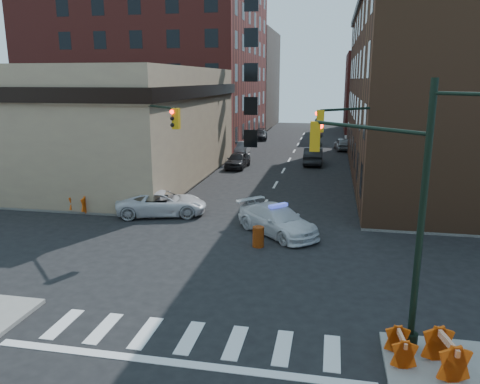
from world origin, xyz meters
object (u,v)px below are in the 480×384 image
at_px(barrel_bank, 170,205).
at_px(pedestrian_b, 117,194).
at_px(pedestrian_a, 119,194).
at_px(barricade_se_a, 446,354).
at_px(barricade_nw_a, 115,198).
at_px(parked_car_wnear, 238,160).
at_px(parked_car_enear, 313,156).
at_px(parked_car_wfar, 242,148).
at_px(barrel_road, 258,237).
at_px(police_car, 277,220).
at_px(pickup, 162,203).

bearing_deg(barrel_bank, pedestrian_b, 174.04).
xyz_separation_m(pedestrian_a, barrel_bank, (3.43, -0.10, -0.52)).
xyz_separation_m(barricade_se_a, barricade_nw_a, (-16.89, 14.56, -0.01)).
bearing_deg(pedestrian_a, parked_car_wnear, 106.68).
distance_m(parked_car_enear, barricade_se_a, 33.51).
height_order(barrel_bank, barricade_se_a, barricade_se_a).
bearing_deg(barricade_nw_a, parked_car_wfar, 80.28).
height_order(parked_car_wfar, barricade_se_a, parked_car_wfar).
bearing_deg(parked_car_enear, barrel_road, 85.49).
relative_size(pedestrian_b, barricade_se_a, 1.15).
bearing_deg(barricade_se_a, parked_car_wfar, 6.28).
relative_size(police_car, barrel_bank, 5.58).
bearing_deg(police_car, pedestrian_b, 117.51).
height_order(police_car, parked_car_wnear, police_car).
bearing_deg(pickup, police_car, -123.33).
xyz_separation_m(parked_car_wfar, pedestrian_b, (-3.74, -23.43, 0.25)).
bearing_deg(parked_car_wnear, barricade_se_a, -65.14).
relative_size(pedestrian_a, pedestrian_b, 1.07).
bearing_deg(pedestrian_b, parked_car_enear, 46.58).
xyz_separation_m(parked_car_enear, barricade_nw_a, (-11.80, -18.56, -0.17)).
bearing_deg(parked_car_wfar, pedestrian_a, -101.05).
xyz_separation_m(pickup, barricade_nw_a, (-3.50, 0.94, -0.10)).
xyz_separation_m(parked_car_wnear, pedestrian_a, (-4.58, -15.48, 0.24)).
bearing_deg(parked_car_enear, pickup, 66.41).
height_order(pedestrian_a, barrel_bank, pedestrian_a).
xyz_separation_m(police_car, pedestrian_b, (-10.77, 3.23, 0.17)).
bearing_deg(barricade_se_a, pedestrian_b, 36.28).
bearing_deg(pedestrian_b, barrel_bank, -16.97).
distance_m(parked_car_wnear, barrel_road, 21.22).
distance_m(pickup, parked_car_wfar, 24.44).
bearing_deg(barrel_bank, police_car, -21.97).
bearing_deg(parked_car_enear, barricade_se_a, 98.19).
distance_m(pickup, parked_car_wnear, 16.27).
height_order(parked_car_wfar, pedestrian_b, pedestrian_b).
bearing_deg(barricade_nw_a, barricade_se_a, -41.29).
distance_m(barricade_se_a, barricade_nw_a, 22.30).
distance_m(parked_car_wnear, parked_car_wfar, 8.32).
bearing_deg(barrel_road, barricade_nw_a, 152.41).
bearing_deg(parked_car_wnear, police_car, -69.24).
relative_size(pickup, pedestrian_a, 3.23).
xyz_separation_m(parked_car_wnear, barrel_road, (5.20, -20.57, -0.23)).
xyz_separation_m(parked_car_wnear, parked_car_wfar, (-1.15, 8.24, -0.07)).
height_order(parked_car_enear, barrel_road, parked_car_enear).
bearing_deg(parked_car_wnear, pedestrian_b, -104.78).
xyz_separation_m(parked_car_enear, barricade_se_a, (5.08, -33.12, -0.16)).
bearing_deg(barricade_se_a, parked_car_enear, -3.96).
distance_m(police_car, parked_car_enear, 21.74).
bearing_deg(police_car, pickup, 117.39).
bearing_deg(pickup, parked_car_wnear, -21.63).
bearing_deg(barricade_se_a, barricade_nw_a, 36.55).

